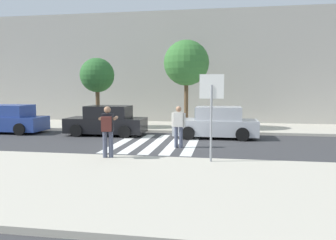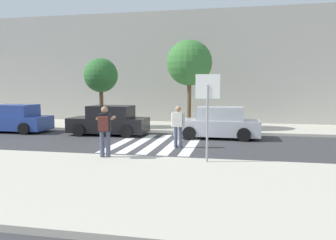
# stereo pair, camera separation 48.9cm
# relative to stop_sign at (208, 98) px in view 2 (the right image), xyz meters

# --- Properties ---
(ground_plane) EXTENTS (120.00, 120.00, 0.00)m
(ground_plane) POSITION_rel_stop_sign_xyz_m (-2.56, 3.66, -2.16)
(ground_plane) COLOR #38383A
(sidewalk_near) EXTENTS (60.00, 6.00, 0.14)m
(sidewalk_near) POSITION_rel_stop_sign_xyz_m (-2.56, -2.54, -2.09)
(sidewalk_near) COLOR beige
(sidewalk_near) RESTS_ON ground
(sidewalk_far) EXTENTS (60.00, 4.80, 0.14)m
(sidewalk_far) POSITION_rel_stop_sign_xyz_m (-2.56, 9.66, -2.09)
(sidewalk_far) COLOR beige
(sidewalk_far) RESTS_ON ground
(building_facade_far) EXTENTS (56.00, 4.00, 7.71)m
(building_facade_far) POSITION_rel_stop_sign_xyz_m (-2.56, 14.06, 1.70)
(building_facade_far) COLOR #ADA89E
(building_facade_far) RESTS_ON ground
(crosswalk_stripe_0) EXTENTS (0.44, 5.20, 0.01)m
(crosswalk_stripe_0) POSITION_rel_stop_sign_xyz_m (-4.16, 3.86, -2.15)
(crosswalk_stripe_0) COLOR silver
(crosswalk_stripe_0) RESTS_ON ground
(crosswalk_stripe_1) EXTENTS (0.44, 5.20, 0.01)m
(crosswalk_stripe_1) POSITION_rel_stop_sign_xyz_m (-3.36, 3.86, -2.15)
(crosswalk_stripe_1) COLOR silver
(crosswalk_stripe_1) RESTS_ON ground
(crosswalk_stripe_2) EXTENTS (0.44, 5.20, 0.01)m
(crosswalk_stripe_2) POSITION_rel_stop_sign_xyz_m (-2.56, 3.86, -2.15)
(crosswalk_stripe_2) COLOR silver
(crosswalk_stripe_2) RESTS_ON ground
(crosswalk_stripe_3) EXTENTS (0.44, 5.20, 0.01)m
(crosswalk_stripe_3) POSITION_rel_stop_sign_xyz_m (-1.76, 3.86, -2.15)
(crosswalk_stripe_3) COLOR silver
(crosswalk_stripe_3) RESTS_ON ground
(crosswalk_stripe_4) EXTENTS (0.44, 5.20, 0.01)m
(crosswalk_stripe_4) POSITION_rel_stop_sign_xyz_m (-0.96, 3.86, -2.15)
(crosswalk_stripe_4) COLOR silver
(crosswalk_stripe_4) RESTS_ON ground
(stop_sign) EXTENTS (0.76, 0.08, 2.76)m
(stop_sign) POSITION_rel_stop_sign_xyz_m (0.00, 0.00, 0.00)
(stop_sign) COLOR gray
(stop_sign) RESTS_ON sidewalk_near
(photographer_with_backpack) EXTENTS (0.68, 0.91, 1.72)m
(photographer_with_backpack) POSITION_rel_stop_sign_xyz_m (-3.43, -0.01, -0.99)
(photographer_with_backpack) COLOR #474C60
(photographer_with_backpack) RESTS_ON sidewalk_near
(pedestrian_crossing) EXTENTS (0.58, 0.26, 1.72)m
(pedestrian_crossing) POSITION_rel_stop_sign_xyz_m (-1.43, 2.97, -1.18)
(pedestrian_crossing) COLOR #474C60
(pedestrian_crossing) RESTS_ON ground
(parked_car_blue) EXTENTS (4.10, 1.92, 1.55)m
(parked_car_blue) POSITION_rel_stop_sign_xyz_m (-11.33, 5.96, -1.43)
(parked_car_blue) COLOR #284293
(parked_car_blue) RESTS_ON ground
(parked_car_black) EXTENTS (4.10, 1.92, 1.55)m
(parked_car_black) POSITION_rel_stop_sign_xyz_m (-5.63, 5.96, -1.43)
(parked_car_black) COLOR black
(parked_car_black) RESTS_ON ground
(parked_car_silver) EXTENTS (4.10, 1.92, 1.55)m
(parked_car_silver) POSITION_rel_stop_sign_xyz_m (0.06, 5.96, -1.43)
(parked_car_silver) COLOR #B7BABF
(parked_car_silver) RESTS_ON ground
(street_tree_west) EXTENTS (2.00, 2.00, 4.09)m
(street_tree_west) POSITION_rel_stop_sign_xyz_m (-6.91, 7.99, 1.04)
(street_tree_west) COLOR brown
(street_tree_west) RESTS_ON sidewalk_far
(street_tree_center) EXTENTS (2.59, 2.59, 5.05)m
(street_tree_center) POSITION_rel_stop_sign_xyz_m (-1.71, 8.38, 1.72)
(street_tree_center) COLOR brown
(street_tree_center) RESTS_ON sidewalk_far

